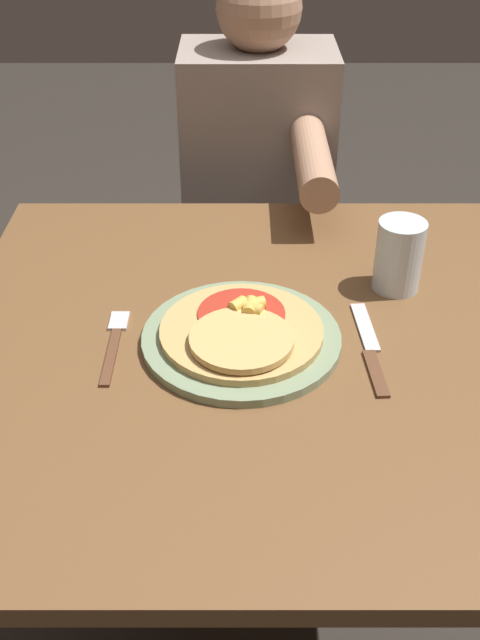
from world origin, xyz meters
The scene contains 8 objects.
ground_plane centered at (0.00, 0.00, 0.00)m, with size 8.00×8.00×0.00m, color #2D2823.
dining_table centered at (0.00, 0.00, 0.64)m, with size 0.94×0.89×0.77m.
plate centered at (-0.04, -0.01, 0.78)m, with size 0.29×0.29×0.01m.
pizza centered at (-0.04, -0.01, 0.79)m, with size 0.24×0.24×0.04m.
fork centered at (-0.22, -0.01, 0.77)m, with size 0.03×0.18×0.00m.
knife centered at (0.15, -0.03, 0.77)m, with size 0.03×0.22×0.00m.
drinking_glass centered at (0.21, 0.14, 0.83)m, with size 0.08×0.08×0.12m.
person_diner centered at (0.00, 0.69, 0.67)m, with size 0.33×0.52×1.16m.
Camera 1 is at (-0.04, -0.88, 1.43)m, focal length 42.00 mm.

